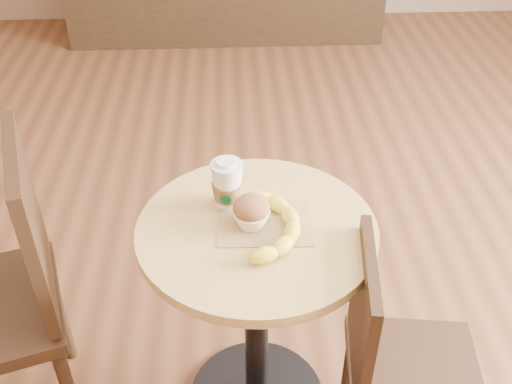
% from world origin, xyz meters
% --- Properties ---
extents(cafe_table, '(0.62, 0.62, 0.75)m').
position_xyz_m(cafe_table, '(0.06, 0.02, 0.50)').
color(cafe_table, black).
rests_on(cafe_table, ground).
extents(chair_left, '(0.54, 0.54, 0.97)m').
position_xyz_m(chair_left, '(-0.64, 0.03, 0.53)').
color(chair_left, black).
rests_on(chair_left, ground).
extents(chair_right, '(0.39, 0.39, 0.79)m').
position_xyz_m(chair_right, '(0.41, -0.17, 0.44)').
color(chair_right, black).
rests_on(chair_right, ground).
extents(kraft_bag, '(0.25, 0.19, 0.00)m').
position_xyz_m(kraft_bag, '(0.08, 0.03, 0.75)').
color(kraft_bag, '#967648').
rests_on(kraft_bag, cafe_table).
extents(coffee_cup, '(0.08, 0.09, 0.14)m').
position_xyz_m(coffee_cup, '(-0.01, 0.12, 0.81)').
color(coffee_cup, white).
rests_on(coffee_cup, cafe_table).
extents(muffin, '(0.10, 0.10, 0.09)m').
position_xyz_m(muffin, '(0.05, 0.03, 0.79)').
color(muffin, white).
rests_on(muffin, kraft_bag).
extents(banana, '(0.18, 0.31, 0.04)m').
position_xyz_m(banana, '(0.11, 0.00, 0.77)').
color(banana, yellow).
rests_on(banana, kraft_bag).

